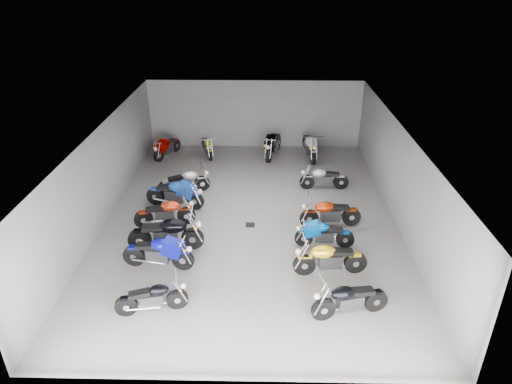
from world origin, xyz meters
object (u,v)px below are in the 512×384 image
motorcycle_left_e (175,194)px  motorcycle_left_d (166,213)px  motorcycle_left_a (152,298)px  motorcycle_back_d (273,144)px  motorcycle_left_c (167,233)px  motorcycle_back_b (207,146)px  drain_grate (250,225)px  motorcycle_right_c (324,234)px  motorcycle_right_d (330,213)px  motorcycle_right_a (349,299)px  motorcycle_left_f (185,182)px  motorcycle_back_e (310,146)px  motorcycle_right_b (329,258)px  motorcycle_right_f (324,178)px  motorcycle_left_b (159,252)px  motorcycle_back_a (167,147)px

motorcycle_left_e → motorcycle_left_d: bearing=8.9°
motorcycle_left_a → motorcycle_back_d: size_ratio=0.78×
motorcycle_left_c → motorcycle_back_b: motorcycle_left_c is taller
drain_grate → motorcycle_left_d: 2.89m
drain_grate → motorcycle_right_c: (2.34, -1.25, 0.44)m
motorcycle_right_c → motorcycle_back_b: (-4.52, 7.49, 0.00)m
motorcycle_right_d → motorcycle_back_d: motorcycle_back_d is taller
motorcycle_left_c → motorcycle_right_a: (5.15, -2.88, -0.07)m
motorcycle_left_f → motorcycle_back_e: motorcycle_back_e is taller
motorcycle_right_b → motorcycle_back_d: bearing=3.8°
motorcycle_right_f → motorcycle_back_d: 3.91m
motorcycle_left_b → motorcycle_back_b: size_ratio=1.18×
motorcycle_right_a → drain_grate: bearing=16.3°
motorcycle_right_d → motorcycle_back_a: bearing=41.8°
motorcycle_back_d → motorcycle_left_f: bearing=62.6°
motorcycle_left_b → motorcycle_right_a: 5.54m
motorcycle_left_c → motorcycle_left_d: (-0.32, 1.41, -0.07)m
motorcycle_right_a → motorcycle_back_a: (-6.64, 10.45, -0.02)m
motorcycle_left_b → motorcycle_right_b: (4.91, -0.20, 0.00)m
motorcycle_right_d → motorcycle_right_b: bearing=166.8°
motorcycle_left_e → motorcycle_right_b: 6.41m
motorcycle_left_d → motorcycle_left_f: size_ratio=1.05×
motorcycle_left_d → motorcycle_right_f: (5.64, 2.95, -0.03)m
drain_grate → motorcycle_back_d: motorcycle_back_d is taller
motorcycle_right_c → motorcycle_right_f: bearing=-4.0°
motorcycle_left_b → motorcycle_right_d: bearing=122.0°
motorcycle_left_a → motorcycle_right_d: bearing=118.1°
motorcycle_right_b → motorcycle_left_b: bearing=82.1°
motorcycle_right_b → motorcycle_back_d: motorcycle_back_d is taller
motorcycle_back_b → motorcycle_left_c: bearing=69.0°
motorcycle_left_b → motorcycle_right_d: 5.79m
motorcycle_right_b → motorcycle_back_b: (-4.52, 8.89, -0.06)m
motorcycle_back_d → motorcycle_back_e: motorcycle_back_d is taller
motorcycle_back_b → drain_grate: bearing=90.9°
drain_grate → motorcycle_back_d: (0.86, 6.26, 0.57)m
motorcycle_left_f → motorcycle_back_b: bearing=155.5°
motorcycle_left_d → motorcycle_left_a: bearing=-4.8°
drain_grate → motorcycle_left_a: motorcycle_left_a is taller
motorcycle_left_c → motorcycle_left_a: bearing=0.6°
motorcycle_left_d → motorcycle_back_a: motorcycle_left_d is taller
motorcycle_right_b → motorcycle_back_a: motorcycle_right_b is taller
motorcycle_left_e → motorcycle_right_f: motorcycle_left_e is taller
motorcycle_left_b → motorcycle_right_a: (5.19, -1.93, -0.02)m
motorcycle_left_e → motorcycle_back_e: size_ratio=0.93×
motorcycle_left_c → motorcycle_left_e: size_ratio=1.07×
drain_grate → motorcycle_left_d: (-2.84, -0.09, 0.49)m
motorcycle_right_c → motorcycle_right_a: bearing=-172.5°
motorcycle_right_d → motorcycle_back_e: (-0.17, 6.07, 0.06)m
motorcycle_right_a → motorcycle_back_e: 10.46m
motorcycle_right_c → motorcycle_back_a: bearing=43.3°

